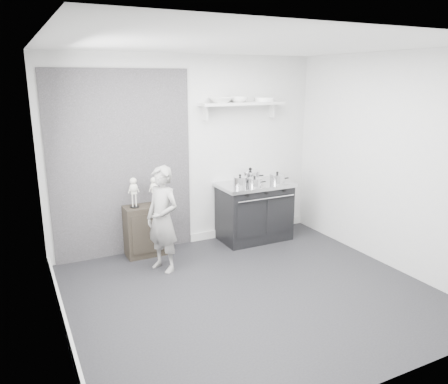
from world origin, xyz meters
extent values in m
plane|color=black|center=(0.00, 0.00, 0.00)|extent=(4.00, 4.00, 0.00)
cube|color=beige|center=(0.00, 1.80, 1.35)|extent=(4.00, 0.02, 2.70)
cube|color=beige|center=(0.00, -1.80, 1.35)|extent=(4.00, 0.02, 2.70)
cube|color=beige|center=(-2.00, 0.00, 1.35)|extent=(0.02, 3.60, 2.70)
cube|color=beige|center=(2.00, 0.00, 1.35)|extent=(0.02, 3.60, 2.70)
cube|color=silver|center=(0.00, 0.00, 2.70)|extent=(4.00, 3.60, 0.02)
cube|color=black|center=(-0.95, 1.79, 1.25)|extent=(1.90, 0.02, 2.50)
cube|color=silver|center=(1.00, 1.78, 0.06)|extent=(2.00, 0.03, 0.12)
cube|color=silver|center=(-1.98, 0.00, 0.06)|extent=(0.03, 3.60, 0.12)
cube|color=silver|center=(0.80, 1.67, 2.02)|extent=(1.30, 0.26, 0.04)
cube|color=silver|center=(0.25, 1.74, 1.90)|extent=(0.03, 0.12, 0.20)
cube|color=silver|center=(1.35, 1.74, 1.90)|extent=(0.03, 0.12, 0.20)
cube|color=black|center=(0.92, 1.48, 0.41)|extent=(1.03, 0.62, 0.82)
cube|color=silver|center=(0.92, 1.48, 0.85)|extent=(1.09, 0.66, 0.05)
cube|color=black|center=(0.67, 1.17, 0.43)|extent=(0.43, 0.02, 0.53)
cube|color=black|center=(1.16, 1.17, 0.43)|extent=(0.43, 0.02, 0.53)
cylinder|color=silver|center=(0.92, 1.14, 0.72)|extent=(0.92, 0.02, 0.02)
cylinder|color=black|center=(0.61, 1.16, 0.80)|extent=(0.04, 0.03, 0.04)
cylinder|color=black|center=(0.92, 1.16, 0.80)|extent=(0.04, 0.03, 0.04)
cylinder|color=black|center=(1.23, 1.16, 0.80)|extent=(0.04, 0.03, 0.04)
cube|color=black|center=(-0.73, 1.61, 0.35)|extent=(0.54, 0.32, 0.70)
imported|color=gray|center=(-0.66, 1.04, 0.67)|extent=(0.51, 0.58, 1.35)
cylinder|color=silver|center=(0.62, 1.39, 0.94)|extent=(0.20, 0.20, 0.13)
cylinder|color=silver|center=(0.62, 1.39, 1.01)|extent=(0.21, 0.21, 0.02)
sphere|color=black|center=(0.62, 1.39, 1.04)|extent=(0.04, 0.04, 0.04)
cylinder|color=black|center=(0.76, 1.39, 0.94)|extent=(0.10, 0.02, 0.02)
cylinder|color=silver|center=(0.89, 1.57, 0.95)|extent=(0.27, 0.27, 0.16)
cylinder|color=silver|center=(0.89, 1.57, 1.04)|extent=(0.28, 0.28, 0.02)
sphere|color=black|center=(0.89, 1.57, 1.07)|extent=(0.05, 0.05, 0.05)
cylinder|color=black|center=(1.07, 1.57, 0.95)|extent=(0.10, 0.02, 0.02)
cylinder|color=silver|center=(1.20, 1.31, 0.94)|extent=(0.22, 0.22, 0.13)
cylinder|color=silver|center=(1.20, 1.31, 1.01)|extent=(0.22, 0.22, 0.02)
sphere|color=black|center=(1.20, 1.31, 1.03)|extent=(0.04, 0.04, 0.04)
cylinder|color=black|center=(1.35, 1.31, 0.94)|extent=(0.10, 0.02, 0.02)
cylinder|color=silver|center=(0.80, 1.30, 0.93)|extent=(0.19, 0.19, 0.11)
cylinder|color=silver|center=(0.80, 1.30, 0.99)|extent=(0.20, 0.20, 0.01)
sphere|color=black|center=(0.80, 1.30, 1.01)|extent=(0.03, 0.03, 0.03)
cylinder|color=black|center=(0.94, 1.30, 0.93)|extent=(0.10, 0.02, 0.02)
imported|color=white|center=(0.45, 1.67, 2.08)|extent=(0.31, 0.31, 0.08)
imported|color=white|center=(0.74, 1.67, 2.08)|extent=(0.25, 0.25, 0.08)
cylinder|color=white|center=(1.17, 1.67, 2.07)|extent=(0.28, 0.28, 0.06)
camera|label=1|loc=(-2.29, -3.92, 2.38)|focal=35.00mm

